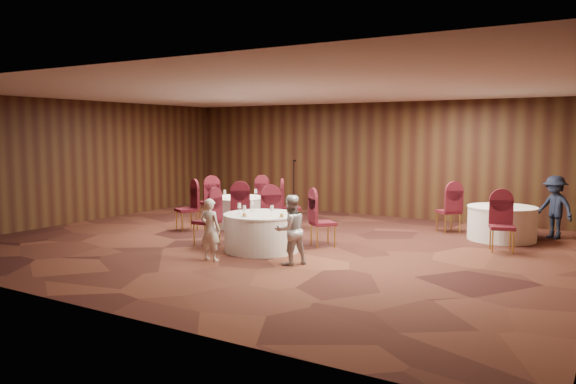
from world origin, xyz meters
The scene contains 15 objects.
ground centered at (0.00, 0.00, 0.00)m, with size 12.00×12.00×0.00m, color black.
room_shell centered at (0.00, 0.00, 1.96)m, with size 12.00×12.00×12.00m.
table_main centered at (0.14, -0.69, 0.38)m, with size 1.53×1.53×0.74m.
table_left centered at (-2.03, 1.42, 0.38)m, with size 1.40×1.40×0.74m.
table_right centered at (4.00, 3.00, 0.38)m, with size 1.48×1.48×0.74m.
chairs_main centered at (-0.22, -0.02, 0.50)m, with size 2.81×1.91×1.00m.
chairs_left centered at (-2.02, 1.46, 0.50)m, with size 3.18×3.01×1.00m.
chairs_right centered at (3.49, 2.52, 0.50)m, with size 2.21×2.35×1.00m.
tabletop_main centered at (0.23, -0.84, 0.84)m, with size 1.15×1.08×0.22m.
tabletop_left centered at (-2.03, 1.42, 0.82)m, with size 0.93×0.81×0.22m.
tabletop_right centered at (4.17, 2.72, 0.90)m, with size 0.08×0.08×0.22m.
mic_stand centered at (-1.99, 4.11, 0.45)m, with size 0.24×0.24×1.57m.
woman_a centered at (-0.18, -1.92, 0.58)m, with size 0.42×0.28×1.15m, color white.
woman_b centered at (1.25, -1.43, 0.63)m, with size 0.61×0.47×1.25m, color silver.
man_c centered at (4.96, 3.76, 0.70)m, with size 0.91×0.52×1.40m, color #161D31.
Camera 1 is at (6.35, -9.84, 2.34)m, focal length 35.00 mm.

